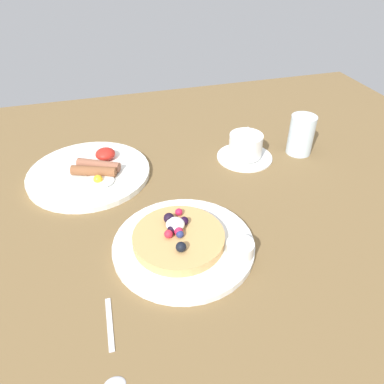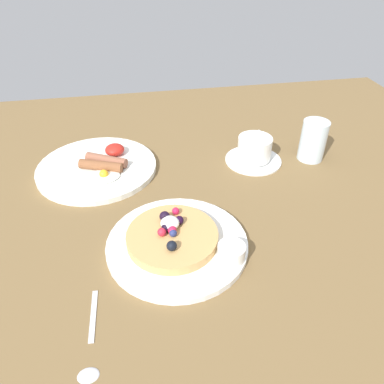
{
  "view_description": "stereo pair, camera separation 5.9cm",
  "coord_description": "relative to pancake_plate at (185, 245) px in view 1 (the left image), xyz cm",
  "views": [
    {
      "loc": [
        -11.5,
        -53.26,
        46.91
      ],
      "look_at": [
        4.53,
        2.18,
        4.0
      ],
      "focal_mm": 34.39,
      "sensor_mm": 36.0,
      "label": 1
    },
    {
      "loc": [
        -5.71,
        -54.61,
        46.91
      ],
      "look_at": [
        4.53,
        2.18,
        4.0
      ],
      "focal_mm": 34.39,
      "sensor_mm": 36.0,
      "label": 2
    }
  ],
  "objects": [
    {
      "name": "ground_plane",
      "position": [
        -0.2,
        8.17,
        -2.13
      ],
      "size": [
        163.86,
        131.97,
        3.0
      ],
      "primitive_type": "cube",
      "color": "brown"
    },
    {
      "name": "pancake_plate",
      "position": [
        0.0,
        0.0,
        0.0
      ],
      "size": [
        25.0,
        25.0,
        1.25
      ],
      "primitive_type": "cylinder",
      "color": "white",
      "rests_on": "ground_plane"
    },
    {
      "name": "fried_breakfast",
      "position": [
        -12.37,
        27.82,
        1.69
      ],
      "size": [
        11.1,
        14.75,
        2.73
      ],
      "color": "#8E563F",
      "rests_on": "breakfast_plate"
    },
    {
      "name": "breakfast_plate",
      "position": [
        -14.88,
        27.96,
        0.01
      ],
      "size": [
        27.31,
        27.31,
        1.28
      ],
      "primitive_type": "cylinder",
      "color": "white",
      "rests_on": "ground_plane"
    },
    {
      "name": "pancake_with_berries",
      "position": [
        -1.01,
        0.54,
        1.73
      ],
      "size": [
        16.14,
        16.14,
        3.77
      ],
      "color": "tan",
      "rests_on": "pancake_plate"
    },
    {
      "name": "teaspoon",
      "position": [
        -14.65,
        -17.56,
        -0.38
      ],
      "size": [
        2.86,
        14.51,
        0.6
      ],
      "color": "silver",
      "rests_on": "ground_plane"
    },
    {
      "name": "coffee_cup",
      "position": [
        22.11,
        25.58,
        3.03
      ],
      "size": [
        7.97,
        10.29,
        5.36
      ],
      "color": "white",
      "rests_on": "coffee_saucer"
    },
    {
      "name": "syrup_ramekin",
      "position": [
        8.06,
        -5.54,
        2.09
      ],
      "size": [
        4.67,
        4.67,
        2.85
      ],
      "color": "white",
      "rests_on": "pancake_plate"
    },
    {
      "name": "water_glass",
      "position": [
        35.98,
        24.27,
        4.23
      ],
      "size": [
        6.09,
        6.09,
        9.71
      ],
      "primitive_type": "cylinder",
      "color": "silver",
      "rests_on": "ground_plane"
    },
    {
      "name": "coffee_saucer",
      "position": [
        22.04,
        25.44,
        -0.19
      ],
      "size": [
        13.41,
        13.41,
        0.88
      ],
      "primitive_type": "cylinder",
      "color": "white",
      "rests_on": "ground_plane"
    }
  ]
}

